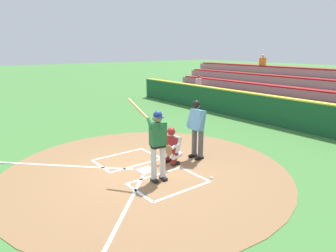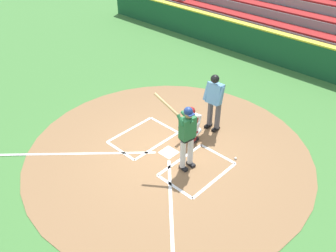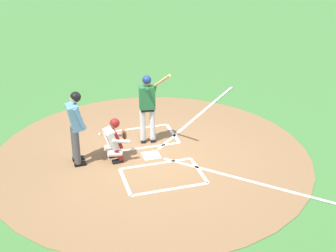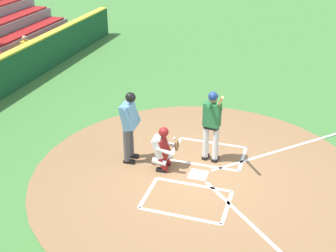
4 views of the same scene
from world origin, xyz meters
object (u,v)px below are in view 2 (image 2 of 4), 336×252
at_px(catcher, 191,123).
at_px(batter, 187,134).
at_px(plate_umpire, 214,99).
at_px(baseball, 235,158).

bearing_deg(catcher, batter, 124.40).
bearing_deg(catcher, plate_umpire, -96.50).
height_order(plate_umpire, baseball, plate_umpire).
bearing_deg(baseball, batter, 56.05).
xyz_separation_m(catcher, baseball, (-1.49, -0.16, -0.55)).
distance_m(batter, plate_umpire, 2.01).
relative_size(plate_umpire, baseball, 25.20).
distance_m(batter, baseball, 1.78).
xyz_separation_m(plate_umpire, baseball, (-1.39, 0.74, -1.04)).
relative_size(batter, catcher, 1.88).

